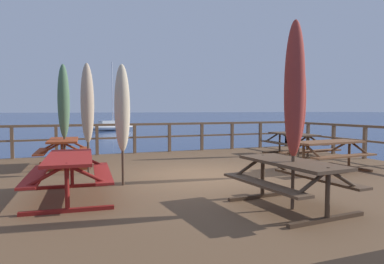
# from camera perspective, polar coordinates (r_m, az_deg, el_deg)

# --- Properties ---
(ground_plane) EXTENTS (600.00, 600.00, 0.00)m
(ground_plane) POSITION_cam_1_polar(r_m,az_deg,el_deg) (8.74, 1.80, -12.09)
(ground_plane) COLOR navy
(wooden_deck) EXTENTS (12.25, 9.86, 0.79)m
(wooden_deck) POSITION_cam_1_polar(r_m,az_deg,el_deg) (8.64, 1.81, -9.57)
(wooden_deck) COLOR brown
(wooden_deck) RESTS_ON ground
(railing_waterside_far) EXTENTS (12.05, 0.10, 1.09)m
(railing_waterside_far) POSITION_cam_1_polar(r_m,az_deg,el_deg) (12.98, -6.50, -0.16)
(railing_waterside_far) COLOR brown
(railing_waterside_far) RESTS_ON wooden_deck
(railing_side_right) EXTENTS (0.10, 9.66, 1.09)m
(railing_side_right) POSITION_cam_1_polar(r_m,az_deg,el_deg) (12.11, 28.80, -0.86)
(railing_side_right) COLOR brown
(railing_side_right) RESTS_ON wooden_deck
(picnic_table_mid_centre) EXTENTS (1.52, 1.96, 0.78)m
(picnic_table_mid_centre) POSITION_cam_1_polar(r_m,az_deg,el_deg) (5.85, 15.92, -6.57)
(picnic_table_mid_centre) COLOR brown
(picnic_table_mid_centre) RESTS_ON wooden_deck
(picnic_table_back_left) EXTENTS (1.57, 2.27, 0.78)m
(picnic_table_back_left) POSITION_cam_1_polar(r_m,az_deg,el_deg) (6.60, -19.36, -5.41)
(picnic_table_back_left) COLOR maroon
(picnic_table_back_left) RESTS_ON wooden_deck
(picnic_table_mid_right) EXTENTS (2.08, 1.54, 0.78)m
(picnic_table_mid_right) POSITION_cam_1_polar(r_m,az_deg,el_deg) (9.76, 21.24, -2.60)
(picnic_table_mid_right) COLOR brown
(picnic_table_mid_right) RESTS_ON wooden_deck
(picnic_table_back_right) EXTENTS (1.51, 2.10, 0.78)m
(picnic_table_back_right) POSITION_cam_1_polar(r_m,az_deg,el_deg) (12.58, 16.16, -1.14)
(picnic_table_back_right) COLOR brown
(picnic_table_back_right) RESTS_ON wooden_deck
(picnic_table_front_left) EXTENTS (1.52, 1.80, 0.78)m
(picnic_table_front_left) POSITION_cam_1_polar(r_m,az_deg,el_deg) (10.31, -20.26, -2.31)
(picnic_table_front_left) COLOR #993819
(picnic_table_front_left) RESTS_ON wooden_deck
(patio_umbrella_tall_mid_left) EXTENTS (0.32, 0.32, 2.97)m
(patio_umbrella_tall_mid_left) POSITION_cam_1_polar(r_m,az_deg,el_deg) (5.70, 16.40, 6.60)
(patio_umbrella_tall_mid_left) COLOR #4C3828
(patio_umbrella_tall_mid_left) RESTS_ON wooden_deck
(patio_umbrella_tall_front) EXTENTS (0.32, 0.32, 2.72)m
(patio_umbrella_tall_front) POSITION_cam_1_polar(r_m,az_deg,el_deg) (8.94, -16.72, 4.46)
(patio_umbrella_tall_front) COLOR #4C3828
(patio_umbrella_tall_front) RESTS_ON wooden_deck
(patio_umbrella_tall_back_left) EXTENTS (0.32, 0.32, 2.53)m
(patio_umbrella_tall_back_left) POSITION_cam_1_polar(r_m,az_deg,el_deg) (7.37, -11.33, 3.76)
(patio_umbrella_tall_back_left) COLOR #4C3828
(patio_umbrella_tall_back_left) RESTS_ON wooden_deck
(patio_umbrella_short_back) EXTENTS (0.32, 0.32, 2.86)m
(patio_umbrella_short_back) POSITION_cam_1_polar(r_m,az_deg,el_deg) (12.56, 15.83, 4.58)
(patio_umbrella_short_back) COLOR #4C3828
(patio_umbrella_short_back) RESTS_ON wooden_deck
(patio_umbrella_tall_back_right) EXTENTS (0.32, 0.32, 2.83)m
(patio_umbrella_tall_back_right) POSITION_cam_1_polar(r_m,az_deg,el_deg) (10.23, -20.23, 4.66)
(patio_umbrella_tall_back_right) COLOR #4C3828
(patio_umbrella_tall_back_right) RESTS_ON wooden_deck
(patio_umbrella_tall_mid_right) EXTENTS (0.32, 0.32, 2.85)m
(patio_umbrella_tall_mid_right) POSITION_cam_1_polar(r_m,az_deg,el_deg) (8.74, 17.10, 5.01)
(patio_umbrella_tall_mid_right) COLOR #4C3828
(patio_umbrella_tall_mid_right) RESTS_ON wooden_deck
(sailboat_distant) EXTENTS (6.23, 3.41, 7.72)m
(sailboat_distant) POSITION_cam_1_polar(r_m,az_deg,el_deg) (40.58, -13.22, 0.93)
(sailboat_distant) COLOR white
(sailboat_distant) RESTS_ON ground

